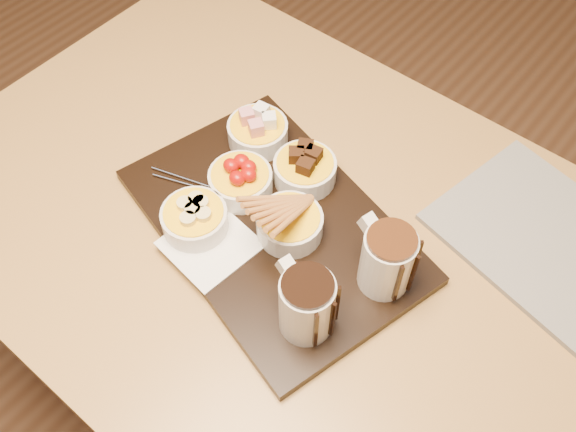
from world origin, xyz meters
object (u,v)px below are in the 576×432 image
Objects in this scene: bowl_strawberries at (241,182)px; newspaper at (544,238)px; serving_board at (273,225)px; pitcher_dark_chocolate at (307,305)px; dining_table at (291,261)px; pitcher_milk_chocolate at (387,261)px.

bowl_strawberries is 0.47m from newspaper.
serving_board is 0.19m from pitcher_dark_chocolate.
serving_board is 4.53× the size of pitcher_dark_chocolate.
dining_table is at bearing 150.88° from pitcher_dark_chocolate.
pitcher_dark_chocolate and pitcher_milk_chocolate have the same top height.
pitcher_dark_chocolate is (0.22, -0.12, 0.03)m from bowl_strawberries.
pitcher_dark_chocolate reaches higher than serving_board.
newspaper is (0.41, 0.23, -0.03)m from bowl_strawberries.
bowl_strawberries is (-0.08, 0.02, 0.03)m from serving_board.
pitcher_milk_chocolate reaches higher than serving_board.
pitcher_dark_chocolate is 1.00× the size of pitcher_milk_chocolate.
pitcher_dark_chocolate is (0.14, -0.10, 0.06)m from serving_board.
pitcher_dark_chocolate is at bearing -94.40° from pitcher_milk_chocolate.
newspaper reaches higher than dining_table.
serving_board is 1.50× the size of newspaper.
dining_table is 12.00× the size of bowl_strawberries.
bowl_strawberries is 0.98× the size of pitcher_milk_chocolate.
pitcher_milk_chocolate is at bearing -112.15° from newspaper.
pitcher_milk_chocolate is (0.19, 0.02, 0.06)m from serving_board.
pitcher_milk_chocolate is 0.27m from newspaper.
newspaper is (0.33, 0.25, -0.00)m from serving_board.
pitcher_milk_chocolate is at bearing 21.80° from serving_board.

